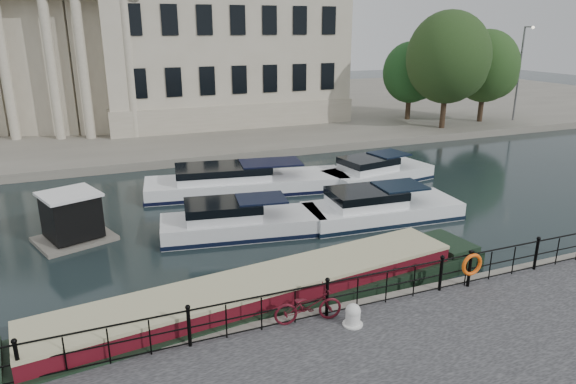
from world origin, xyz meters
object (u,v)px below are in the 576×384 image
object	(u,v)px
narrowboat	(262,302)
harbour_hut	(72,219)
bicycle	(308,305)
mooring_bollard	(353,315)
life_ring_post	(472,265)

from	to	relation	value
narrowboat	harbour_hut	xyz separation A→B (m)	(-5.42, 8.35, 0.59)
bicycle	mooring_bollard	world-z (taller)	bicycle
mooring_bollard	life_ring_post	xyz separation A→B (m)	(4.56, 0.53, 0.48)
life_ring_post	harbour_hut	size ratio (longest dim) A/B	0.35
bicycle	narrowboat	distance (m)	2.08
life_ring_post	harbour_hut	distance (m)	15.68
harbour_hut	bicycle	bearing A→B (deg)	-78.47
mooring_bollard	life_ring_post	bearing A→B (deg)	6.58
narrowboat	harbour_hut	world-z (taller)	harbour_hut
mooring_bollard	life_ring_post	world-z (taller)	life_ring_post
bicycle	harbour_hut	bearing A→B (deg)	38.63
bicycle	mooring_bollard	xyz separation A→B (m)	(1.11, -0.62, -0.21)
harbour_hut	life_ring_post	bearing A→B (deg)	-60.69
narrowboat	harbour_hut	distance (m)	9.98
mooring_bollard	narrowboat	bearing A→B (deg)	127.85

